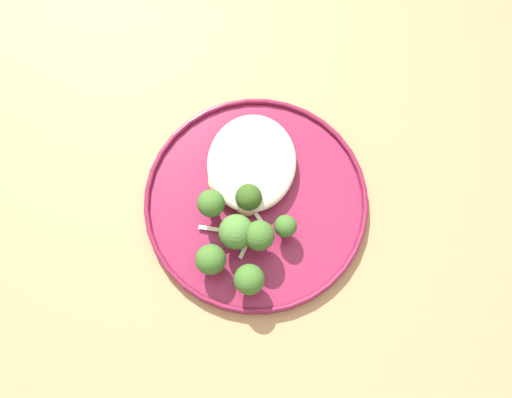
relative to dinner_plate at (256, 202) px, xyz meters
The scene contains 18 objects.
ground 0.75m from the dinner_plate, 70.02° to the left, with size 6.00×6.00×0.00m, color #2D2B28.
wooden_dining_table 0.10m from the dinner_plate, 70.02° to the left, with size 1.40×1.00×0.74m.
dinner_plate is the anchor object (origin of this frame).
noodle_bed 0.05m from the dinner_plate, 167.76° to the right, with size 0.13×0.12×0.03m.
seared_scallop_center_golden 0.06m from the dinner_plate, 169.97° to the right, with size 0.03×0.03×0.01m.
seared_scallop_tilted_round 0.02m from the dinner_plate, 129.20° to the right, with size 0.03×0.03×0.01m.
seared_scallop_half_hidden 0.05m from the dinner_plate, 110.03° to the right, with size 0.03×0.03×0.02m.
seared_scallop_front_small 0.02m from the dinner_plate, 57.63° to the right, with size 0.03×0.03×0.01m.
broccoli_floret_left_leaning 0.07m from the dinner_plate, 19.79° to the right, with size 0.04×0.04×0.06m.
broccoli_floret_near_rim 0.03m from the dinner_plate, 63.28° to the right, with size 0.03×0.03×0.05m.
broccoli_floret_rear_charred 0.07m from the dinner_plate, ahead, with size 0.04×0.04×0.06m.
broccoli_floret_beside_noodles 0.06m from the dinner_plate, 44.53° to the left, with size 0.03×0.03×0.04m.
broccoli_floret_front_edge 0.11m from the dinner_plate, ahead, with size 0.04×0.04×0.05m.
broccoli_floret_split_head 0.07m from the dinner_plate, 69.73° to the right, with size 0.03×0.03×0.06m.
broccoli_floret_tall_stalk 0.10m from the dinner_plate, 27.78° to the right, with size 0.04×0.04×0.05m.
onion_sliver_long_sliver 0.06m from the dinner_plate, ahead, with size 0.05×0.01×0.00m, color silver.
onion_sliver_short_strip 0.01m from the dinner_plate, 54.23° to the right, with size 0.06×0.01×0.00m, color silver.
onion_sliver_curled_piece 0.06m from the dinner_plate, 42.94° to the right, with size 0.06×0.01×0.00m, color silver.
Camera 1 is at (0.21, -0.02, 1.50)m, focal length 42.54 mm.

